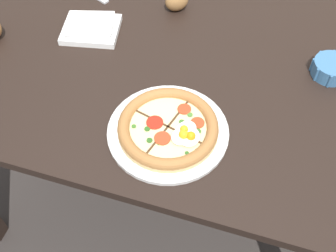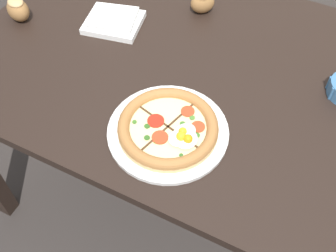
% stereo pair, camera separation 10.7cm
% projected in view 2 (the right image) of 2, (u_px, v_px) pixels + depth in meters
% --- Properties ---
extents(ground_plane, '(12.00, 12.00, 0.00)m').
position_uv_depth(ground_plane, '(180.00, 188.00, 1.87)').
color(ground_plane, '#2D2826').
extents(dining_table, '(1.33, 0.93, 0.77)m').
position_uv_depth(dining_table, '(184.00, 85.00, 1.34)').
color(dining_table, black).
rests_on(dining_table, ground_plane).
extents(pizza, '(0.32, 0.32, 0.05)m').
position_uv_depth(pizza, '(168.00, 129.00, 1.08)').
color(pizza, white).
rests_on(pizza, dining_table).
extents(napkin_folded, '(0.20, 0.18, 0.04)m').
position_uv_depth(napkin_folded, '(114.00, 21.00, 1.35)').
color(napkin_folded, white).
rests_on(napkin_folded, dining_table).
extents(bread_piece_near, '(0.10, 0.10, 0.07)m').
position_uv_depth(bread_piece_near, '(203.00, 2.00, 1.38)').
color(bread_piece_near, olive).
rests_on(bread_piece_near, dining_table).
extents(bread_piece_mid, '(0.10, 0.09, 0.08)m').
position_uv_depth(bread_piece_mid, '(18.00, 9.00, 1.35)').
color(bread_piece_mid, olive).
rests_on(bread_piece_mid, dining_table).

